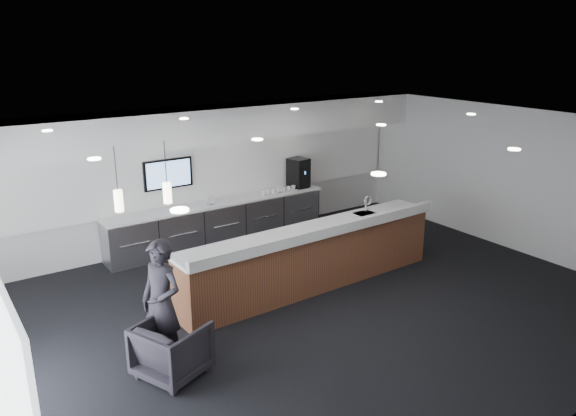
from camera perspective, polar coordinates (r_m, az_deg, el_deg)
ground at (r=9.68m, az=3.32°, el=-9.86°), size 10.00×10.00×0.00m
ceiling at (r=8.73m, az=3.66°, el=7.95°), size 10.00×8.00×0.02m
back_wall at (r=12.37m, az=-7.94°, el=3.49°), size 10.00×0.02×3.00m
right_wall at (r=12.68m, az=21.69°, el=2.76°), size 0.02×8.00×3.00m
soffit_bulkhead at (r=11.75m, az=-7.17°, el=8.52°), size 10.00×0.90×0.70m
alcove_panel at (r=12.32m, az=-7.89°, el=3.92°), size 9.80×0.06×1.40m
back_credenza at (r=12.34m, az=-6.99°, el=-1.44°), size 5.06×0.66×0.95m
wall_tv at (r=11.85m, az=-12.09°, el=3.42°), size 1.05×0.08×0.62m
pendant_left at (r=8.41m, az=-12.93°, el=1.95°), size 0.12×0.12×0.30m
pendant_right at (r=8.19m, az=-17.47°, el=1.18°), size 0.12×0.12×0.30m
ceiling_can_lights at (r=8.73m, az=3.66°, el=7.76°), size 7.00×5.00×0.02m
service_counter at (r=10.13m, az=2.48°, el=-5.00°), size 5.27×1.00×1.49m
coffee_machine at (r=13.21m, az=1.06°, el=3.60°), size 0.46×0.55×0.68m
info_sign_left at (r=11.99m, az=-7.79°, el=0.81°), size 0.14×0.03×0.19m
info_sign_right at (r=12.79m, az=-0.79°, el=2.06°), size 0.16×0.05×0.21m
armchair at (r=7.87m, az=-11.72°, el=-13.85°), size 1.10×1.09×0.77m
lounge_guest at (r=7.94m, az=-12.70°, el=-9.38°), size 0.66×0.78×1.80m
cup_0 at (r=13.02m, az=0.55°, el=2.09°), size 0.11×0.11×0.10m
cup_1 at (r=12.94m, az=0.04°, el=2.00°), size 0.15×0.15×0.10m
cup_2 at (r=12.87m, az=-0.48°, el=1.90°), size 0.13×0.13×0.10m
cup_3 at (r=12.79m, az=-1.00°, el=1.81°), size 0.14×0.14×0.10m
cup_4 at (r=12.72m, az=-1.52°, el=1.71°), size 0.15×0.15×0.10m
cup_5 at (r=12.65m, az=-2.06°, el=1.62°), size 0.12×0.12×0.10m
cup_6 at (r=12.57m, az=-2.60°, el=1.52°), size 0.15×0.15×0.10m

